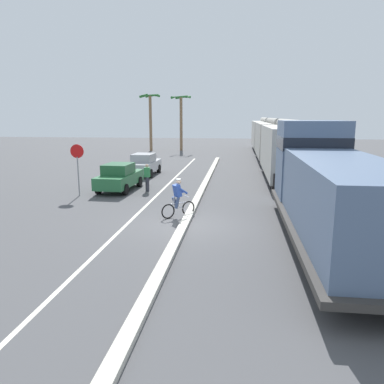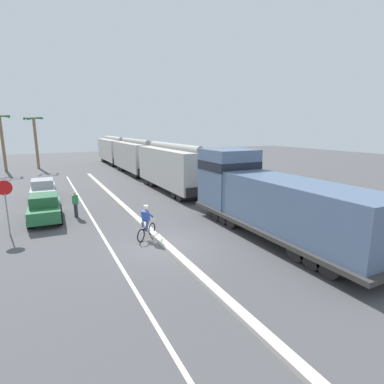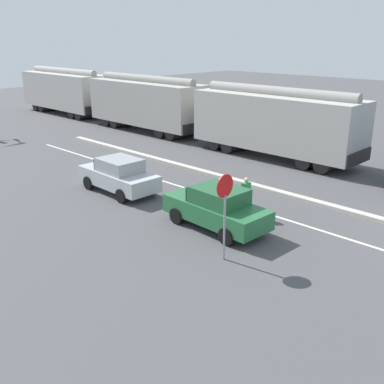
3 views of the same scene
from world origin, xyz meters
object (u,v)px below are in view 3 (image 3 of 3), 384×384
hopper_car_lead (275,123)px  hopper_car_middle (146,104)px  parked_car_silver (119,175)px  parked_car_green (216,208)px  stop_sign (225,201)px  hopper_car_trailing (65,91)px  pedestrian_by_cars (246,196)px

hopper_car_lead → hopper_car_middle: (0.00, 11.60, 0.00)m
parked_car_silver → parked_car_green: bearing=-90.0°
parked_car_silver → stop_sign: size_ratio=1.47×
parked_car_silver → stop_sign: stop_sign is taller
hopper_car_lead → stop_sign: size_ratio=3.68×
hopper_car_middle → hopper_car_trailing: 11.60m
hopper_car_lead → hopper_car_middle: bearing=90.0°
parked_car_silver → stop_sign: 8.10m
hopper_car_trailing → parked_car_silver: size_ratio=2.50×
stop_sign → parked_car_green: bearing=46.5°
hopper_car_lead → hopper_car_middle: size_ratio=1.00×
hopper_car_middle → pedestrian_by_cars: (-8.56, -16.11, -1.23)m
stop_sign → hopper_car_trailing: bearing=67.8°
hopper_car_lead → hopper_car_trailing: size_ratio=1.00×
hopper_car_middle → hopper_car_trailing: (0.00, 11.60, 0.00)m
parked_car_green → pedestrian_by_cars: size_ratio=2.64×
hopper_car_middle → parked_car_green: 19.11m
hopper_car_trailing → pedestrian_by_cars: size_ratio=6.54×
hopper_car_lead → hopper_car_middle: same height
parked_car_green → pedestrian_by_cars: bearing=-1.8°
parked_car_silver → pedestrian_by_cars: (1.72, -6.04, 0.03)m
hopper_car_trailing → hopper_car_lead: bearing=-90.0°
hopper_car_lead → parked_car_green: size_ratio=2.48×
hopper_car_middle → stop_sign: hopper_car_middle is taller
parked_car_green → stop_sign: bearing=-133.5°
parked_car_silver → stop_sign: (-1.74, -7.82, 1.21)m
hopper_car_trailing → parked_car_silver: hopper_car_trailing is taller
parked_car_silver → pedestrian_by_cars: bearing=-74.1°
stop_sign → hopper_car_middle: bearing=56.1°
hopper_car_trailing → pedestrian_by_cars: 29.03m
hopper_car_middle → pedestrian_by_cars: size_ratio=6.54×
hopper_car_trailing → pedestrian_by_cars: bearing=-107.2°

